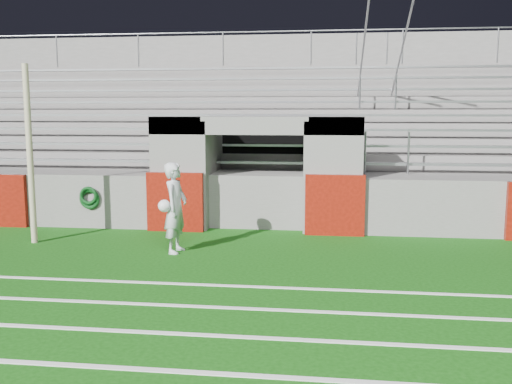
# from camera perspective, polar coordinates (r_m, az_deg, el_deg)

# --- Properties ---
(ground) EXTENTS (90.00, 90.00, 0.00)m
(ground) POSITION_cam_1_polar(r_m,az_deg,el_deg) (10.03, -2.45, -7.65)
(ground) COLOR #0F470B
(ground) RESTS_ON ground
(field_post) EXTENTS (0.13, 0.13, 3.67)m
(field_post) POSITION_cam_1_polar(r_m,az_deg,el_deg) (12.56, -21.68, 3.47)
(field_post) COLOR #BEB18D
(field_post) RESTS_ON ground
(stadium_structure) EXTENTS (26.00, 8.48, 5.42)m
(stadium_structure) POSITION_cam_1_polar(r_m,az_deg,el_deg) (17.60, 1.89, 4.07)
(stadium_structure) COLOR slate
(stadium_structure) RESTS_ON ground
(goalkeeper_with_ball) EXTENTS (0.54, 0.68, 1.75)m
(goalkeeper_with_ball) POSITION_cam_1_polar(r_m,az_deg,el_deg) (11.08, -8.07, -1.56)
(goalkeeper_with_ball) COLOR silver
(goalkeeper_with_ball) RESTS_ON ground
(hose_coil) EXTENTS (0.49, 0.14, 0.54)m
(hose_coil) POSITION_cam_1_polar(r_m,az_deg,el_deg) (13.74, -16.36, -0.53)
(hose_coil) COLOR #0C4016
(hose_coil) RESTS_ON ground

